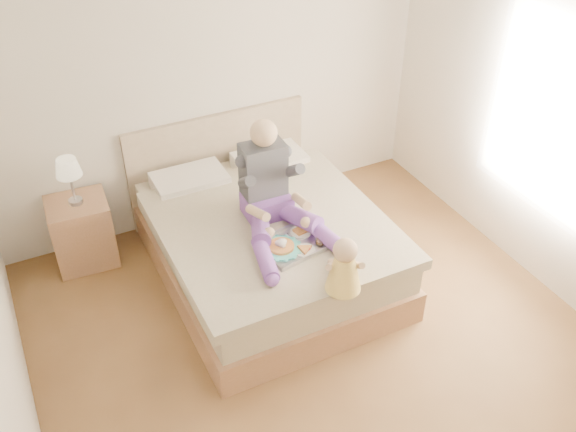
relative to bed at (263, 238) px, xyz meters
name	(u,v)px	position (x,y,z in m)	size (l,w,h in m)	color
room	(345,179)	(0.08, -1.08, 1.19)	(4.02, 4.22, 2.71)	brown
bed	(263,238)	(0.00, 0.00, 0.00)	(1.70, 2.18, 1.00)	#8F6342
nightstand	(82,232)	(-1.33, 0.78, -0.02)	(0.52, 0.47, 0.60)	#8F6342
lamp	(68,170)	(-1.33, 0.78, 0.60)	(0.21, 0.21, 0.42)	silver
adult	(273,196)	(0.01, -0.19, 0.54)	(0.72, 1.01, 0.84)	#6B3D99
tray	(292,242)	(0.01, -0.51, 0.32)	(0.55, 0.47, 0.14)	silver
baby	(344,268)	(0.12, -1.07, 0.46)	(0.30, 0.37, 0.42)	#FFD550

